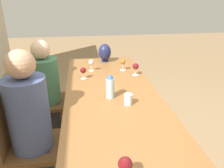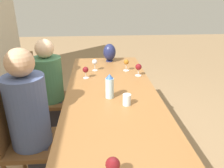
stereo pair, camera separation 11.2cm
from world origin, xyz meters
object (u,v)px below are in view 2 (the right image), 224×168
object	(u,v)px
wine_glass_1	(126,63)
wine_glass_4	(86,70)
water_bottle	(110,86)
chair_near	(23,136)
person_near	(31,119)
water_tumbler	(127,100)
wine_glass_3	(113,165)
vase	(109,52)
person_far	(50,85)
wine_glass_0	(95,62)
chair_far	(43,94)
wine_glass_2	(138,67)

from	to	relation	value
wine_glass_1	wine_glass_4	xyz separation A→B (m)	(-0.21, 0.48, -0.01)
water_bottle	chair_near	size ratio (longest dim) A/B	0.23
person_near	water_tumbler	bearing A→B (deg)	-87.09
wine_glass_3	chair_near	world-z (taller)	chair_near
vase	wine_glass_4	world-z (taller)	vase
water_tumbler	person_far	size ratio (longest dim) A/B	0.08
wine_glass_0	chair_far	world-z (taller)	chair_far
wine_glass_0	wine_glass_2	distance (m)	0.53
chair_far	wine_glass_3	bearing A→B (deg)	-155.76
wine_glass_2	chair_far	distance (m)	1.16
chair_near	person_far	xyz separation A→B (m)	(0.81, -0.09, 0.11)
wine_glass_0	wine_glass_1	bearing A→B (deg)	-95.12
wine_glass_2	chair_near	distance (m)	1.36
vase	chair_near	xyz separation A→B (m)	(-1.29, 0.82, -0.37)
water_bottle	wine_glass_4	xyz separation A→B (m)	(0.50, 0.23, -0.02)
wine_glass_2	person_near	xyz separation A→B (m)	(-0.72, 1.01, -0.17)
wine_glass_0	person_far	xyz separation A→B (m)	(-0.12, 0.53, -0.23)
wine_glass_2	person_near	world-z (taller)	person_near
water_bottle	vase	xyz separation A→B (m)	(1.11, -0.07, 0.02)
water_tumbler	person_near	distance (m)	0.80
wine_glass_0	person_near	bearing A→B (deg)	150.58
wine_glass_1	chair_near	size ratio (longest dim) A/B	0.14
wine_glass_3	water_tumbler	bearing A→B (deg)	-13.11
wine_glass_1	wine_glass_3	distance (m)	1.66
vase	wine_glass_4	distance (m)	0.68
wine_glass_0	person_near	xyz separation A→B (m)	(-0.94, 0.53, -0.17)
water_bottle	wine_glass_1	xyz separation A→B (m)	(0.71, -0.25, -0.01)
vase	water_bottle	bearing A→B (deg)	176.16
wine_glass_0	water_bottle	bearing A→B (deg)	-170.31
person_near	person_far	world-z (taller)	person_near
water_bottle	wine_glass_2	bearing A→B (deg)	-34.14
wine_glass_4	water_tumbler	bearing A→B (deg)	-151.07
person_near	water_bottle	bearing A→B (deg)	-73.83
water_tumbler	person_far	bearing A→B (deg)	45.40
water_bottle	vase	size ratio (longest dim) A/B	0.93
vase	wine_glass_4	bearing A→B (deg)	153.46
water_tumbler	vase	xyz separation A→B (m)	(1.25, 0.06, 0.08)
vase	wine_glass_2	bearing A→B (deg)	-153.55
vase	wine_glass_1	bearing A→B (deg)	-156.13
wine_glass_0	person_far	world-z (taller)	person_far
wine_glass_0	wine_glass_1	distance (m)	0.38
wine_glass_1	wine_glass_4	bearing A→B (deg)	113.89
wine_glass_1	water_bottle	bearing A→B (deg)	160.79
chair_far	person_near	distance (m)	0.84
vase	wine_glass_2	xyz separation A→B (m)	(-0.57, -0.29, -0.03)
wine_glass_2	person_near	distance (m)	1.26
vase	person_near	world-z (taller)	person_near
vase	person_far	world-z (taller)	person_far
wine_glass_3	person_near	bearing A→B (deg)	39.58
water_bottle	chair_far	distance (m)	1.03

